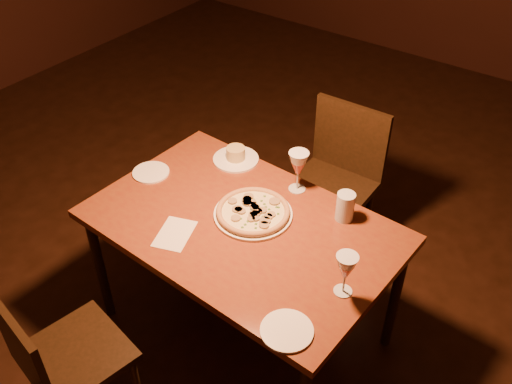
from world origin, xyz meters
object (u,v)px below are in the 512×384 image
Objects in this scene: dining_table at (243,234)px; chair_far at (336,177)px; pizza_plate at (253,212)px; chair_near at (60,358)px.

dining_table is 0.79m from chair_far.
chair_far is 2.53× the size of pizza_plate.
chair_far is at bearing 90.18° from dining_table.
chair_near is 2.28× the size of pizza_plate.
pizza_plate is (-0.03, -0.70, 0.23)m from chair_far.
chair_far is at bearing 87.52° from pizza_plate.
chair_far reaches higher than dining_table.
chair_near is at bearing -107.67° from pizza_plate.
chair_far is (0.04, 0.77, -0.15)m from dining_table.
dining_table is at bearing -93.72° from chair_far.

